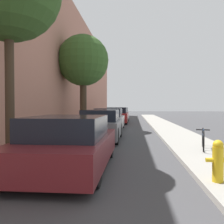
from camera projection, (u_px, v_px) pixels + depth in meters
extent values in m
plane|color=#3D3D3F|center=(123.00, 131.00, 14.74)|extent=(120.00, 120.00, 0.00)
cube|color=gray|center=(77.00, 130.00, 15.00)|extent=(2.00, 52.00, 0.12)
cube|color=gray|center=(172.00, 131.00, 14.48)|extent=(2.00, 52.00, 0.12)
cube|color=tan|center=(55.00, 56.00, 15.01)|extent=(0.70, 52.00, 9.35)
cylinder|color=black|center=(54.00, 146.00, 7.36)|extent=(0.22, 0.62, 0.62)
cylinder|color=black|center=(109.00, 147.00, 7.21)|extent=(0.22, 0.62, 0.62)
cylinder|color=black|center=(9.00, 169.00, 4.71)|extent=(0.22, 0.62, 0.62)
cylinder|color=black|center=(94.00, 171.00, 4.55)|extent=(0.22, 0.62, 0.62)
cube|color=maroon|center=(69.00, 149.00, 5.95)|extent=(1.91, 4.30, 0.61)
cube|color=black|center=(67.00, 127.00, 5.77)|extent=(1.68, 2.23, 0.51)
cylinder|color=black|center=(90.00, 130.00, 12.22)|extent=(0.22, 0.68, 0.68)
cylinder|color=black|center=(119.00, 130.00, 12.09)|extent=(0.22, 0.68, 0.68)
cylinder|color=black|center=(79.00, 136.00, 9.72)|extent=(0.22, 0.68, 0.68)
cylinder|color=black|center=(116.00, 136.00, 9.58)|extent=(0.22, 0.68, 0.68)
cube|color=slate|center=(101.00, 128.00, 10.90)|extent=(1.68, 4.05, 0.70)
cube|color=black|center=(101.00, 115.00, 10.72)|extent=(1.48, 2.11, 0.49)
cylinder|color=black|center=(100.00, 123.00, 17.37)|extent=(0.22, 0.68, 0.68)
cylinder|color=black|center=(122.00, 123.00, 17.23)|extent=(0.22, 0.68, 0.68)
cylinder|color=black|center=(94.00, 126.00, 14.54)|extent=(0.22, 0.68, 0.68)
cylinder|color=black|center=(120.00, 126.00, 14.40)|extent=(0.22, 0.68, 0.68)
cube|color=silver|center=(109.00, 122.00, 15.88)|extent=(1.82, 4.59, 0.67)
cube|color=black|center=(109.00, 112.00, 15.68)|extent=(1.60, 2.39, 0.54)
cylinder|color=black|center=(110.00, 119.00, 22.71)|extent=(0.22, 0.68, 0.68)
cylinder|color=black|center=(127.00, 119.00, 22.57)|extent=(0.22, 0.68, 0.68)
cylinder|color=black|center=(107.00, 120.00, 20.22)|extent=(0.22, 0.68, 0.68)
cylinder|color=black|center=(126.00, 121.00, 20.07)|extent=(0.22, 0.68, 0.68)
cube|color=maroon|center=(117.00, 117.00, 21.39)|extent=(1.82, 4.05, 0.76)
cube|color=black|center=(117.00, 110.00, 21.21)|extent=(1.60, 2.10, 0.49)
cylinder|color=black|center=(114.00, 117.00, 27.63)|extent=(0.22, 0.66, 0.66)
cylinder|color=black|center=(128.00, 117.00, 27.49)|extent=(0.22, 0.66, 0.66)
cylinder|color=black|center=(111.00, 118.00, 25.10)|extent=(0.22, 0.66, 0.66)
cylinder|color=black|center=(127.00, 118.00, 24.95)|extent=(0.22, 0.66, 0.66)
cube|color=silver|center=(120.00, 115.00, 26.29)|extent=(1.87, 4.11, 0.74)
cube|color=black|center=(120.00, 110.00, 26.11)|extent=(1.65, 2.14, 0.48)
cylinder|color=#423323|center=(10.00, 88.00, 6.59)|extent=(0.24, 0.24, 3.84)
cylinder|color=#423323|center=(83.00, 101.00, 15.46)|extent=(0.42, 0.42, 3.45)
sphere|color=#335623|center=(83.00, 60.00, 15.40)|extent=(3.26, 3.26, 3.26)
cylinder|color=gold|center=(218.00, 164.00, 4.50)|extent=(0.20, 0.20, 0.66)
sphere|color=gold|center=(218.00, 145.00, 4.49)|extent=(0.19, 0.19, 0.19)
cylinder|color=gold|center=(209.00, 160.00, 4.51)|extent=(0.13, 0.08, 0.08)
torus|color=black|center=(203.00, 137.00, 8.39)|extent=(0.20, 0.66, 0.67)
torus|color=black|center=(204.00, 141.00, 7.48)|extent=(0.20, 0.66, 0.67)
cube|color=#235193|center=(203.00, 134.00, 7.93)|extent=(0.23, 0.80, 0.04)
cylinder|color=#235193|center=(203.00, 132.00, 7.76)|extent=(0.04, 0.04, 0.18)
cube|color=black|center=(203.00, 130.00, 8.31)|extent=(0.44, 0.14, 0.04)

